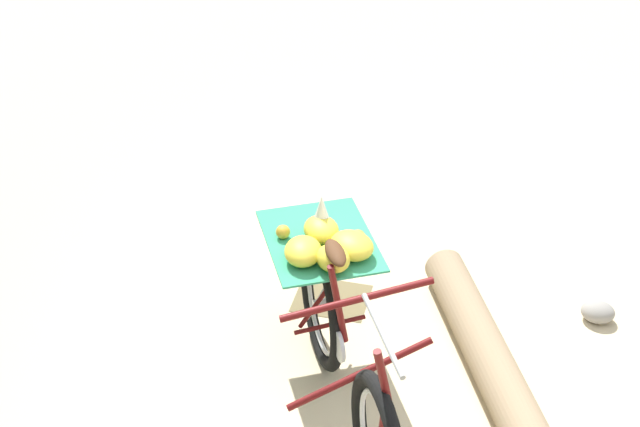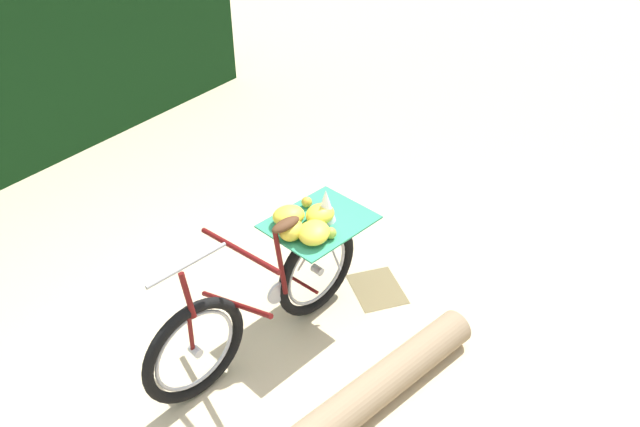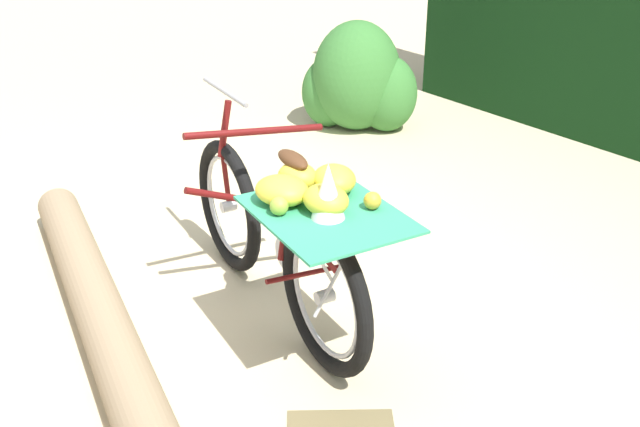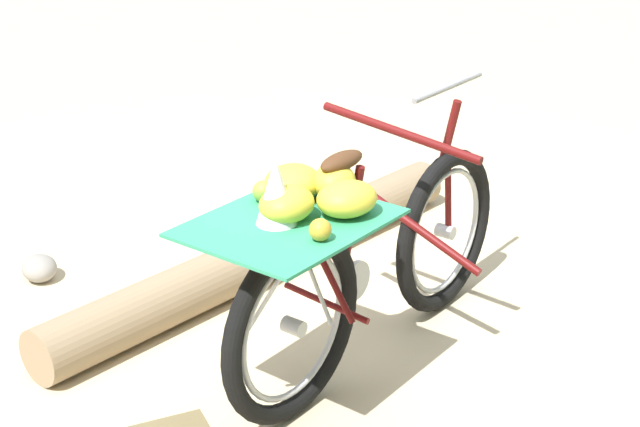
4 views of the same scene
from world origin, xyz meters
name	(u,v)px [view 3 (image 3 of 4)]	position (x,y,z in m)	size (l,w,h in m)	color
ground_plane	(222,309)	(0.00, 0.00, 0.00)	(60.00, 60.00, 0.00)	beige
bicycle	(282,232)	(-0.32, 0.12, 0.50)	(1.11, 1.71, 1.03)	black
fallen_log	(98,307)	(0.58, 0.15, 0.12)	(0.24, 0.24, 2.53)	#937A5B
shrub_cluster	(358,82)	(-0.88, -2.71, 0.39)	(0.94, 0.64, 0.89)	#387533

